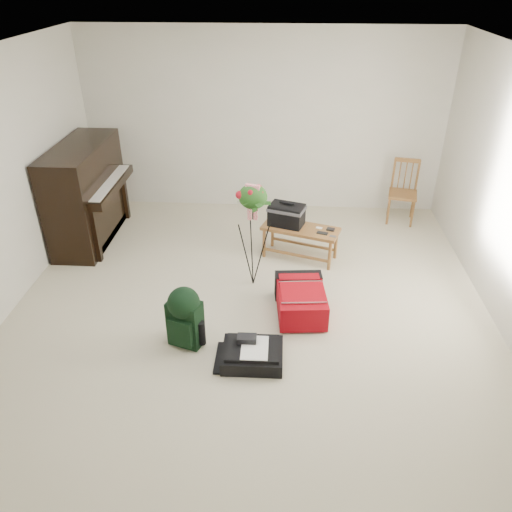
# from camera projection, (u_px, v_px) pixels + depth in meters

# --- Properties ---
(floor) EXTENTS (5.00, 5.50, 0.01)m
(floor) POSITION_uv_depth(u_px,v_px,m) (249.00, 316.00, 5.16)
(floor) COLOR beige
(floor) RESTS_ON ground
(ceiling) EXTENTS (5.00, 5.50, 0.01)m
(ceiling) POSITION_uv_depth(u_px,v_px,m) (247.00, 60.00, 3.89)
(ceiling) COLOR white
(ceiling) RESTS_ON wall_back
(wall_back) EXTENTS (5.00, 0.04, 2.50)m
(wall_back) POSITION_uv_depth(u_px,v_px,m) (263.00, 122.00, 6.89)
(wall_back) COLOR silver
(wall_back) RESTS_ON floor
(piano) EXTENTS (0.71, 1.50, 1.25)m
(piano) POSITION_uv_depth(u_px,v_px,m) (87.00, 195.00, 6.35)
(piano) COLOR black
(piano) RESTS_ON floor
(bench) EXTENTS (0.99, 0.64, 0.71)m
(bench) POSITION_uv_depth(u_px,v_px,m) (290.00, 221.00, 5.95)
(bench) COLOR brown
(bench) RESTS_ON floor
(dining_chair) EXTENTS (0.44, 0.44, 0.86)m
(dining_chair) POSITION_uv_depth(u_px,v_px,m) (402.00, 192.00, 6.89)
(dining_chair) COLOR brown
(dining_chair) RESTS_ON floor
(red_suitcase) EXTENTS (0.54, 0.75, 0.30)m
(red_suitcase) POSITION_uv_depth(u_px,v_px,m) (301.00, 297.00, 5.17)
(red_suitcase) COLOR #A2060D
(red_suitcase) RESTS_ON floor
(black_duffel) EXTENTS (0.55, 0.44, 0.23)m
(black_duffel) POSITION_uv_depth(u_px,v_px,m) (252.00, 354.00, 4.54)
(black_duffel) COLOR black
(black_duffel) RESTS_ON floor
(green_backpack) EXTENTS (0.36, 0.33, 0.62)m
(green_backpack) POSITION_uv_depth(u_px,v_px,m) (185.00, 314.00, 4.63)
(green_backpack) COLOR black
(green_backpack) RESTS_ON floor
(flower_stand) EXTENTS (0.49, 0.49, 1.25)m
(flower_stand) POSITION_uv_depth(u_px,v_px,m) (253.00, 236.00, 5.38)
(flower_stand) COLOR black
(flower_stand) RESTS_ON floor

